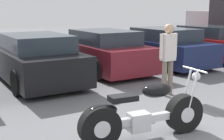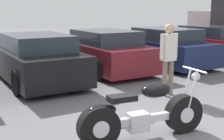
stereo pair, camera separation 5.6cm
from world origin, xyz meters
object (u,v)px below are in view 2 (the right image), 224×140
(parked_car_black, at_px, (35,59))
(person_standing, at_px, (169,53))
(motorcycle, at_px, (142,115))
(parked_car_red, at_px, (207,44))
(parked_car_maroon, at_px, (102,51))
(parked_car_navy, at_px, (162,47))

(parked_car_black, height_order, person_standing, person_standing)
(motorcycle, xyz_separation_m, parked_car_red, (7.14, 5.27, 0.24))
(parked_car_red, relative_size, person_standing, 2.51)
(motorcycle, distance_m, parked_car_black, 4.98)
(parked_car_black, bearing_deg, parked_car_maroon, 9.58)
(person_standing, bearing_deg, parked_car_navy, 52.38)
(parked_car_black, xyz_separation_m, parked_car_navy, (4.92, 0.22, 0.00))
(parked_car_black, relative_size, person_standing, 2.51)
(parked_car_red, bearing_deg, person_standing, -145.73)
(person_standing, bearing_deg, parked_car_maroon, 87.97)
(motorcycle, relative_size, parked_car_maroon, 0.51)
(parked_car_black, xyz_separation_m, parked_car_red, (7.37, 0.30, 0.00))
(parked_car_black, distance_m, parked_car_maroon, 2.49)
(parked_car_navy, distance_m, person_standing, 4.25)
(parked_car_red, bearing_deg, parked_car_navy, -178.08)
(motorcycle, height_order, parked_car_maroon, parked_car_maroon)
(motorcycle, xyz_separation_m, person_standing, (2.10, 1.83, 0.63))
(motorcycle, xyz_separation_m, parked_car_black, (-0.24, 4.96, 0.24))
(motorcycle, bearing_deg, parked_car_red, 36.41)
(motorcycle, relative_size, person_standing, 1.28)
(parked_car_navy, bearing_deg, parked_car_black, -177.44)
(parked_car_black, bearing_deg, parked_car_navy, 2.56)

